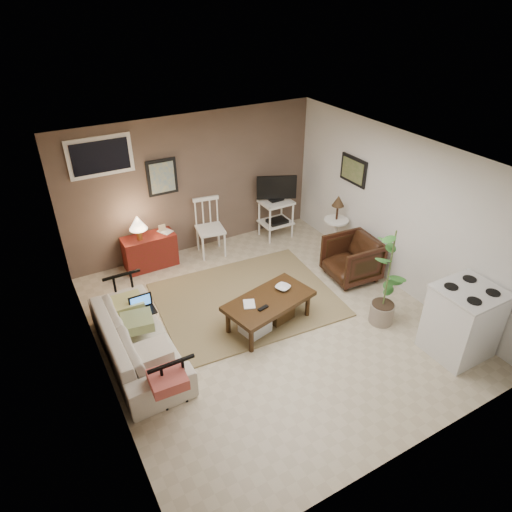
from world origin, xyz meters
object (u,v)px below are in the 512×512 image
coffee_table (268,310)px  potted_plant (388,275)px  spindle_chair (210,229)px  stove (462,321)px  armchair (352,257)px  sofa (137,333)px  red_console (149,249)px  tv_stand (276,205)px  side_table (337,218)px

coffee_table → potted_plant: potted_plant is taller
spindle_chair → stove: 4.24m
armchair → sofa: bearing=-83.4°
red_console → tv_stand: (2.41, -0.13, 0.29)m
coffee_table → red_console: bearing=112.4°
armchair → red_console: bearing=-120.3°
sofa → stove: bearing=-117.8°
red_console → coffee_table: bearing=-67.6°
coffee_table → tv_stand: 2.65m
sofa → stove: 4.12m
coffee_table → sofa: 1.79m
side_table → coffee_table: bearing=-150.9°
spindle_chair → armchair: (1.65, -1.83, -0.09)m
spindle_chair → stove: bearing=-65.7°
coffee_table → spindle_chair: 2.23m
red_console → side_table: 3.22m
sofa → potted_plant: bearing=-107.2°
coffee_table → armchair: size_ratio=1.76×
armchair → stove: 2.03m
armchair → potted_plant: potted_plant is taller
sofa → side_table: bearing=-77.3°
red_console → spindle_chair: (1.08, -0.10, 0.13)m
coffee_table → sofa: (-1.77, 0.27, 0.13)m
tv_stand → sofa: bearing=-149.5°
sofa → armchair: 3.56m
tv_stand → armchair: 1.84m
coffee_table → side_table: (2.02, 1.13, 0.43)m
red_console → armchair: bearing=-35.2°
red_console → armchair: 3.35m
red_console → stove: (2.83, -3.96, 0.14)m
coffee_table → side_table: side_table is taller
coffee_table → armchair: 1.83m
potted_plant → stove: size_ratio=1.52×
spindle_chair → stove: (1.75, -3.86, 0.02)m
coffee_table → sofa: sofa is taller
spindle_chair → red_console: bearing=175.0°
coffee_table → tv_stand: bearing=56.1°
spindle_chair → coffee_table: bearing=-93.4°
tv_stand → stove: bearing=-83.8°
sofa → armchair: sofa is taller
coffee_table → potted_plant: bearing=-26.8°
side_table → potted_plant: bearing=-107.5°
spindle_chair → potted_plant: bearing=-66.0°
sofa → side_table: 3.90m
red_console → tv_stand: size_ratio=0.83×
tv_stand → coffee_table: bearing=-123.9°
armchair → tv_stand: bearing=-164.9°
tv_stand → side_table: (0.56, -1.05, 0.05)m
sofa → stove: (3.65, -1.92, 0.10)m
side_table → red_console: bearing=158.4°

